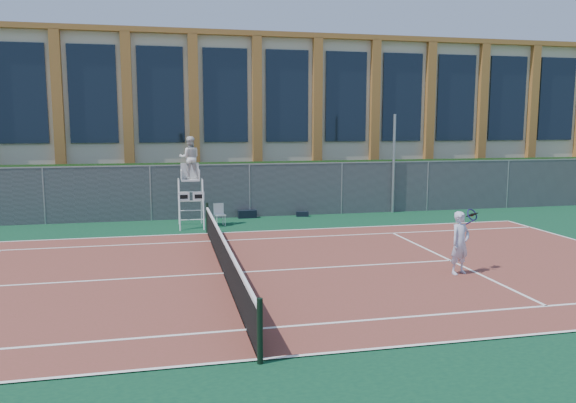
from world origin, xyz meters
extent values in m
plane|color=#233814|center=(0.00, 0.00, 0.00)|extent=(120.00, 120.00, 0.00)
cube|color=#0C3724|center=(0.00, 1.00, 0.01)|extent=(36.00, 20.00, 0.01)
cube|color=brown|center=(0.00, 0.00, 0.02)|extent=(23.77, 10.97, 0.02)
cylinder|color=black|center=(0.00, -5.60, 0.55)|extent=(0.10, 0.10, 1.10)
cylinder|color=black|center=(0.00, 5.60, 0.55)|extent=(0.10, 0.10, 1.10)
cube|color=black|center=(0.00, 0.00, 0.46)|extent=(0.03, 11.00, 0.86)
cube|color=white|center=(0.00, 0.00, 0.92)|extent=(0.06, 11.20, 0.07)
cube|color=black|center=(0.00, 10.00, 1.10)|extent=(40.00, 1.40, 2.20)
cube|color=beige|center=(0.00, 18.00, 4.00)|extent=(44.00, 10.00, 8.00)
cube|color=#A2672F|center=(0.00, 18.00, 8.10)|extent=(45.00, 10.60, 0.25)
cylinder|color=#9EA0A5|center=(8.32, 8.70, 2.14)|extent=(0.12, 0.12, 4.28)
cylinder|color=white|center=(-0.93, 6.52, 0.90)|extent=(0.05, 0.52, 1.88)
cylinder|color=white|center=(-0.07, 6.52, 0.90)|extent=(0.05, 0.52, 1.88)
cylinder|color=white|center=(-0.93, 7.48, 0.90)|extent=(0.05, 0.52, 1.88)
cylinder|color=white|center=(-0.07, 7.48, 0.90)|extent=(0.05, 0.52, 1.88)
cube|color=white|center=(-0.50, 7.00, 1.79)|extent=(0.67, 0.58, 0.06)
cube|color=white|center=(-0.50, 7.27, 2.12)|extent=(0.67, 0.05, 0.58)
cube|color=white|center=(-0.77, 6.62, 1.21)|extent=(0.42, 0.03, 0.33)
cube|color=white|center=(-0.23, 6.62, 1.21)|extent=(0.42, 0.03, 0.33)
imported|color=silver|center=(-0.50, 7.05, 2.61)|extent=(0.77, 0.60, 1.58)
cube|color=silver|center=(0.58, 7.02, 0.42)|extent=(0.45, 0.45, 0.04)
cube|color=silver|center=(0.55, 7.19, 0.65)|extent=(0.39, 0.10, 0.42)
cylinder|color=silver|center=(0.45, 6.84, 0.21)|extent=(0.03, 0.03, 0.39)
cylinder|color=silver|center=(0.76, 6.89, 0.21)|extent=(0.03, 0.03, 0.39)
cylinder|color=silver|center=(0.39, 7.15, 0.21)|extent=(0.03, 0.03, 0.39)
cylinder|color=silver|center=(0.71, 7.20, 0.21)|extent=(0.03, 0.03, 0.39)
cube|color=black|center=(1.85, 8.58, 0.17)|extent=(0.76, 0.32, 0.32)
cube|color=black|center=(4.17, 8.45, 0.11)|extent=(0.55, 0.32, 0.21)
imported|color=silver|center=(5.91, -1.34, 0.84)|extent=(0.69, 0.56, 1.62)
torus|color=#1C144B|center=(6.34, -1.12, 1.52)|extent=(0.38, 0.30, 0.30)
sphere|color=#CCE533|center=(6.44, -0.94, 1.47)|extent=(0.07, 0.07, 0.07)
camera|label=1|loc=(-1.41, -14.13, 3.85)|focal=35.00mm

